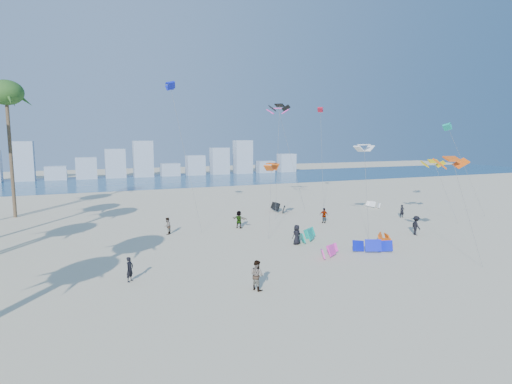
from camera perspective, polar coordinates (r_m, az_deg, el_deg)
name	(u,v)px	position (r m, az deg, el deg)	size (l,w,h in m)	color
ground	(315,312)	(24.15, 8.02, -15.79)	(220.00, 220.00, 0.00)	beige
ocean	(143,181)	(92.29, -14.99, 1.41)	(220.00, 220.00, 0.00)	navy
kitesurfer_near	(130,269)	(29.45, -16.68, -9.97)	(0.60, 0.40, 1.66)	black
kitesurfer_mid	(257,275)	(26.79, 0.11, -11.14)	(0.92, 0.72, 1.90)	gray
kitesurfers_far	(303,223)	(42.68, 6.34, -4.16)	(27.91, 10.88, 1.88)	black
grounded_kites	(330,228)	(42.73, 9.92, -4.77)	(19.57, 23.21, 1.07)	#F636B7
flying_kites	(338,127)	(47.93, 11.05, 8.60)	(36.18, 32.31, 15.45)	#FF590D
distant_skyline	(132,164)	(101.81, -16.42, 3.65)	(85.00, 3.00, 8.40)	#9EADBF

